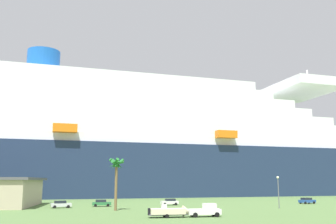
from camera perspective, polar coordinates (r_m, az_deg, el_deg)
The scene contains 10 objects.
ground_plane at distance 107.75m, azimuth -0.52°, elevation -13.26°, with size 600.00×600.00×0.00m, color #4C6B38.
cruise_ship at distance 155.96m, azimuth -4.65°, elevation -5.24°, with size 302.15×52.70×62.92m.
pickup_truck at distance 67.64m, azimuth 5.50°, elevation -14.19°, with size 5.65×2.40×2.20m.
small_boat_on_trailer at distance 66.18m, azimuth 0.56°, elevation -14.40°, with size 7.99×2.39×2.15m.
palm_tree at distance 82.18m, azimuth -7.60°, elevation -8.24°, with size 3.52×3.46×10.68m.
street_lamp at distance 90.75m, azimuth 15.88°, elevation -10.54°, with size 0.56×0.56×7.01m.
parked_car_blue_suv at distance 111.87m, azimuth 19.72°, elevation -12.14°, with size 4.61×2.63×1.58m.
parked_car_green_wagon at distance 95.52m, azimuth -9.74°, elevation -13.02°, with size 4.43×2.14×1.58m.
parked_car_silver_sedan at distance 92.42m, azimuth -15.46°, elevation -12.91°, with size 4.70×2.62×1.58m.
parked_car_white_van at distance 99.41m, azimuth 0.24°, elevation -13.05°, with size 4.39×2.20×1.58m.
Camera 1 is at (-23.80, -74.92, 5.89)m, focal length 41.52 mm.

